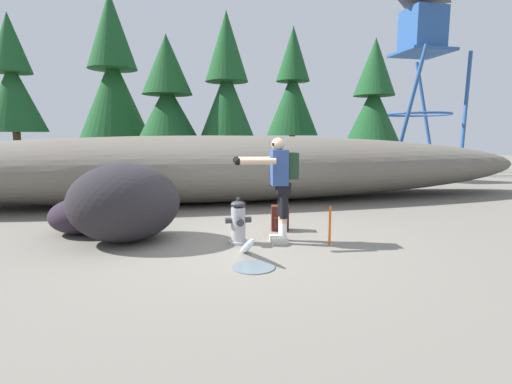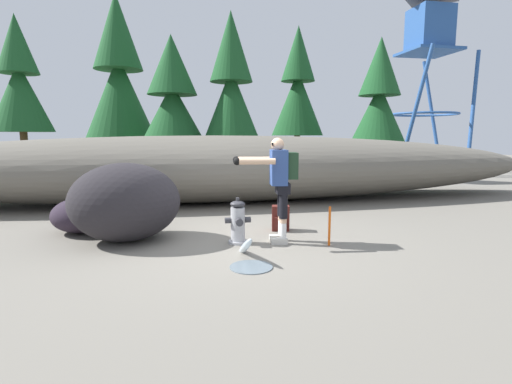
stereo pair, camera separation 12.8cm
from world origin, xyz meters
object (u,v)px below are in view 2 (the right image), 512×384
object	(u,v)px
utility_worker	(279,177)
survey_stake	(329,226)
spare_backpack	(281,218)
fire_hydrant	(238,223)
watchtower	(429,33)
boulder_mid	(82,215)
boulder_large	(125,202)

from	to	relation	value
utility_worker	survey_stake	world-z (taller)	utility_worker
utility_worker	spare_backpack	size ratio (longest dim) A/B	3.45
fire_hydrant	survey_stake	xyz separation A→B (m)	(1.34, -0.39, -0.03)
fire_hydrant	survey_stake	world-z (taller)	fire_hydrant
watchtower	survey_stake	xyz separation A→B (m)	(-8.69, -10.70, -5.83)
spare_backpack	boulder_mid	bearing A→B (deg)	-87.35
boulder_large	utility_worker	bearing A→B (deg)	-13.64
spare_backpack	boulder_large	bearing A→B (deg)	-74.28
boulder_mid	spare_backpack	bearing A→B (deg)	-9.09
utility_worker	watchtower	distance (m)	14.90
utility_worker	boulder_mid	world-z (taller)	utility_worker
fire_hydrant	boulder_large	size ratio (longest dim) A/B	0.42
survey_stake	utility_worker	bearing A→B (deg)	155.67
fire_hydrant	watchtower	world-z (taller)	watchtower
survey_stake	boulder_large	bearing A→B (deg)	163.74
utility_worker	boulder_large	xyz separation A→B (m)	(-2.34, 0.57, -0.41)
utility_worker	boulder_mid	bearing A→B (deg)	-15.75
spare_backpack	utility_worker	bearing A→B (deg)	-5.44
fire_hydrant	survey_stake	size ratio (longest dim) A/B	1.19
spare_backpack	survey_stake	xyz separation A→B (m)	(0.48, -1.07, 0.08)
fire_hydrant	spare_backpack	size ratio (longest dim) A/B	1.52
boulder_large	fire_hydrant	bearing A→B (deg)	-16.32
boulder_large	survey_stake	xyz separation A→B (m)	(3.05, -0.89, -0.32)
fire_hydrant	survey_stake	distance (m)	1.39
fire_hydrant	survey_stake	bearing A→B (deg)	-16.19
boulder_mid	survey_stake	size ratio (longest dim) A/B	1.69
watchtower	survey_stake	distance (m)	14.96
boulder_large	boulder_mid	xyz separation A→B (m)	(-0.82, 0.72, -0.32)
utility_worker	boulder_mid	distance (m)	3.48
survey_stake	fire_hydrant	bearing A→B (deg)	163.81
boulder_large	watchtower	size ratio (longest dim) A/B	0.21
fire_hydrant	boulder_mid	bearing A→B (deg)	154.23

